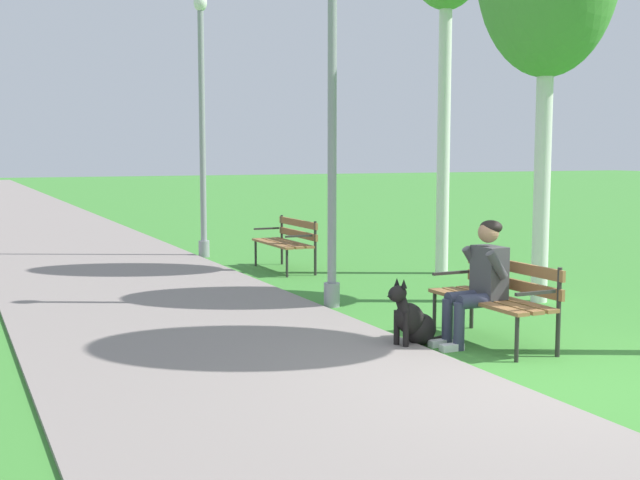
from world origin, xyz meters
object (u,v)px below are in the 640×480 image
park_bench_near (498,293)px  dog_black (413,321)px  lamp_post_near (332,122)px  lamp_post_mid (202,123)px  person_seated_on_near_bench (480,278)px  park_bench_mid (288,239)px

park_bench_near → dog_black: bearing=165.1°
lamp_post_near → lamp_post_mid: (-0.03, 5.36, 0.15)m
dog_black → park_bench_near: bearing=-14.9°
person_seated_on_near_bench → lamp_post_mid: lamp_post_mid is taller
park_bench_near → lamp_post_near: bearing=105.1°
lamp_post_near → person_seated_on_near_bench: bearing=-79.4°
park_bench_near → park_bench_mid: 5.60m
person_seated_on_near_bench → dog_black: person_seated_on_near_bench is taller
dog_black → lamp_post_near: bearing=85.4°
park_bench_near → lamp_post_mid: bearing=95.1°
park_bench_mid → lamp_post_mid: 3.04m
person_seated_on_near_bench → lamp_post_mid: 8.02m
park_bench_mid → dog_black: (-0.89, -5.37, -0.25)m
dog_black → lamp_post_mid: (0.15, 7.60, 2.19)m
park_bench_near → lamp_post_near: size_ratio=0.34×
park_bench_near → person_seated_on_near_bench: size_ratio=1.20×
park_bench_near → lamp_post_mid: size_ratio=0.32×
park_bench_mid → lamp_post_near: size_ratio=0.34×
park_bench_near → dog_black: 0.91m
park_bench_near → lamp_post_mid: 8.09m
lamp_post_near → lamp_post_mid: bearing=90.3°
lamp_post_mid → lamp_post_near: bearing=-89.7°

